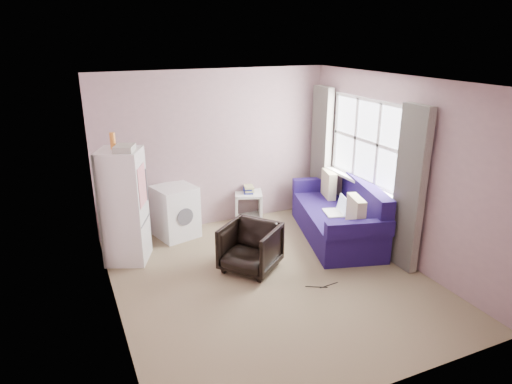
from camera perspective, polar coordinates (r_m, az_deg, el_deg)
room at (r=5.47m, az=2.23°, el=0.58°), size 3.84×4.24×2.54m
armchair at (r=6.07m, az=-0.71°, el=-6.69°), size 0.93×0.93×0.70m
fridge at (r=6.40m, az=-16.17°, el=-1.68°), size 0.71×0.71×1.79m
washing_machine at (r=7.13m, az=-10.03°, el=-2.30°), size 0.70×0.70×0.81m
side_table at (r=7.67m, az=-0.95°, el=-1.51°), size 0.57×0.57×0.61m
sofa at (r=7.14m, az=10.50°, el=-3.03°), size 1.45×2.23×0.92m
window_dressing at (r=6.98m, az=12.81°, el=2.99°), size 0.17×2.62×2.18m
floor_cables at (r=5.89m, az=8.34°, el=-11.55°), size 0.43×0.15×0.01m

